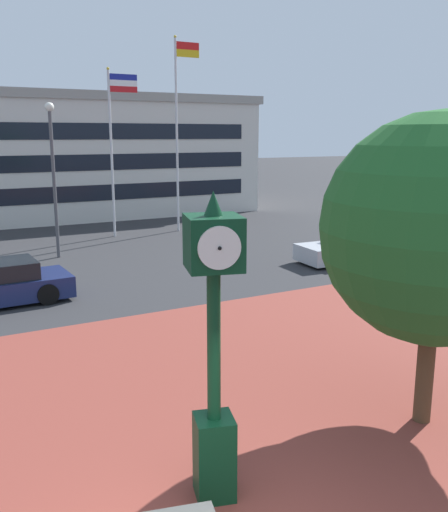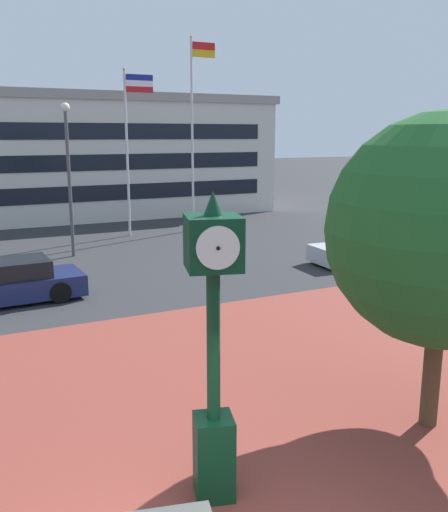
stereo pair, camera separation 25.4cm
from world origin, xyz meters
TOP-DOWN VIEW (x-y plane):
  - plaza_brick_paving at (0.00, 2.95)m, footprint 44.00×13.90m
  - street_clock at (0.47, 1.72)m, footprint 0.85×0.87m
  - plaza_tree at (4.90, 1.97)m, footprint 4.17×3.88m
  - car_street_near at (12.26, 12.31)m, footprint 4.64×2.03m
  - car_street_mid at (-1.11, 12.94)m, footprint 4.53×2.12m
  - flagpole_primary at (5.68, 22.31)m, footprint 1.49×0.14m
  - flagpole_secondary at (9.10, 22.31)m, footprint 1.37×0.14m
  - civic_building at (3.77, 32.95)m, footprint 26.68×12.06m
  - street_lamp_post at (1.99, 18.67)m, footprint 0.36×0.36m

SIDE VIEW (x-z plane):
  - plaza_brick_paving at x=0.00m, z-range 0.00..0.01m
  - car_street_near at x=12.26m, z-range -0.07..1.21m
  - car_street_mid at x=-1.11m, z-range -0.07..1.21m
  - street_clock at x=0.47m, z-range 0.06..4.35m
  - plaza_tree at x=4.90m, z-range 0.67..6.05m
  - civic_building at x=3.77m, z-range 0.01..7.39m
  - street_lamp_post at x=1.99m, z-range 0.73..6.94m
  - flagpole_primary at x=5.68m, z-range 0.66..8.74m
  - flagpole_secondary at x=9.10m, z-range 0.59..10.35m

